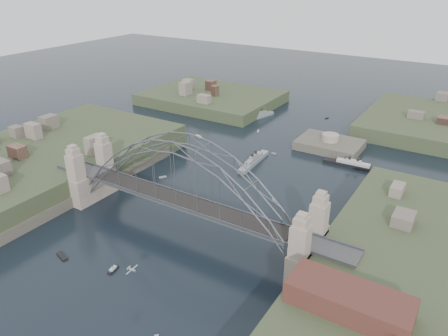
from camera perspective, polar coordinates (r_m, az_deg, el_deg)
ground at (r=107.37m, az=-5.15°, el=-8.33°), size 500.00×500.00×0.00m
bridge at (r=101.10m, az=-5.42°, el=-2.49°), size 84.00×13.80×24.60m
shore_west at (r=144.65m, az=-23.70°, el=-0.33°), size 50.50×90.00×12.00m
shore_east at (r=90.80m, az=26.76°, el=-17.11°), size 50.50×90.00×12.00m
headland_nw at (r=207.36m, az=-1.63°, el=8.78°), size 60.00×45.00×9.00m
fort_island at (r=158.61m, az=13.78°, el=2.43°), size 22.00×16.00×9.40m
wharf_shed at (r=75.73m, az=16.28°, el=-16.49°), size 20.00×8.00×4.00m
naval_cruiser_near at (r=142.09m, az=3.98°, el=0.94°), size 3.66×19.02×5.67m
naval_cruiser_far at (r=186.74m, az=4.78°, el=6.93°), size 6.39×15.84×5.35m
ocean_liner at (r=145.35m, az=16.76°, el=0.38°), size 19.43×3.35×4.75m
aeroplane at (r=87.04m, az=-12.23°, el=-13.01°), size 1.72×3.26×0.47m
small_boat_a at (r=133.80m, az=-8.15°, el=-1.22°), size 1.92×2.34×0.45m
small_boat_b at (r=120.39m, az=6.68°, el=-4.32°), size 1.86×1.88×0.45m
small_boat_c at (r=97.42m, az=-14.52°, el=-12.91°), size 1.37×2.99×1.43m
small_boat_d at (r=124.24m, az=16.63°, el=-4.22°), size 1.75×2.30×1.43m
small_boat_e at (r=164.44m, az=-3.47°, el=4.19°), size 4.13×2.37×1.43m
small_boat_f at (r=150.18m, az=6.63°, el=1.91°), size 1.70×0.62×0.45m
small_boat_h at (r=170.42m, az=4.57°, el=4.93°), size 1.19×1.86×1.43m
small_boat_i at (r=111.33m, az=13.39°, el=-7.14°), size 2.58×1.14×2.38m
small_boat_j at (r=104.84m, az=-20.70°, el=-10.92°), size 3.86×2.14×0.45m
small_boat_k at (r=190.39m, az=13.49°, el=6.46°), size 1.21×1.84×0.45m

